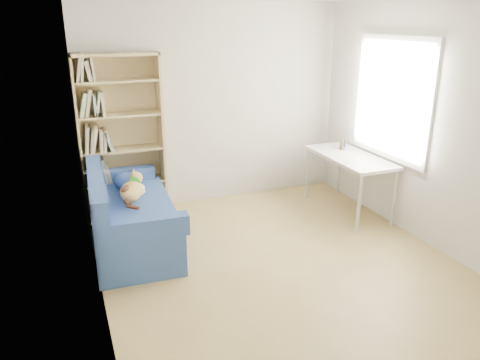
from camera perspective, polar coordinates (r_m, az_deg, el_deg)
name	(u,v)px	position (r m, az deg, el deg)	size (l,w,h in m)	color
ground	(278,263)	(4.92, 4.67, -10.02)	(4.00, 4.00, 0.00)	olive
room_shell	(291,104)	(4.44, 6.21, 9.22)	(3.54, 4.04, 2.62)	silver
sofa	(128,216)	(5.29, -13.47, -4.32)	(0.93, 1.81, 0.87)	navy
bookshelf	(122,145)	(5.89, -14.19, 4.17)	(1.01, 0.31, 2.01)	tan
desk	(350,161)	(6.08, 13.24, 2.31)	(0.60, 1.30, 0.75)	silver
pen_cup	(342,145)	(6.31, 12.38, 4.17)	(0.08, 0.08, 0.15)	white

